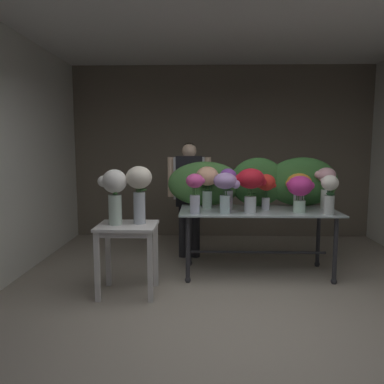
{
  "coord_description": "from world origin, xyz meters",
  "views": [
    {
      "loc": [
        -0.34,
        -3.01,
        1.58
      ],
      "look_at": [
        -0.45,
        1.25,
        1.05
      ],
      "focal_mm": 35.02,
      "sensor_mm": 36.0,
      "label": 1
    }
  ],
  "objects": [
    {
      "name": "vase_cream_lisianthus_tall",
      "position": [
        -1.0,
        0.89,
        1.15
      ],
      "size": [
        0.29,
        0.27,
        0.61
      ],
      "color": "silver",
      "rests_on": "side_table_white"
    },
    {
      "name": "ground_plane",
      "position": [
        0.0,
        1.76,
        0.0
      ],
      "size": [
        7.76,
        7.76,
        0.0
      ],
      "primitive_type": "plane",
      "color": "#9E9384"
    },
    {
      "name": "vase_white_roses_tall",
      "position": [
        -1.25,
        0.84,
        1.11
      ],
      "size": [
        0.3,
        0.26,
        0.58
      ],
      "color": "silver",
      "rests_on": "side_table_white"
    },
    {
      "name": "vase_violet_peonies",
      "position": [
        -0.02,
        1.52,
        1.1
      ],
      "size": [
        0.22,
        0.2,
        0.5
      ],
      "color": "silver",
      "rests_on": "display_table_glass"
    },
    {
      "name": "vase_blush_hydrangea",
      "position": [
        1.19,
        1.63,
        1.13
      ],
      "size": [
        0.27,
        0.23,
        0.51
      ],
      "color": "silver",
      "rests_on": "display_table_glass"
    },
    {
      "name": "vase_magenta_roses",
      "position": [
        0.81,
        1.34,
        1.08
      ],
      "size": [
        0.32,
        0.29,
        0.43
      ],
      "color": "silver",
      "rests_on": "display_table_glass"
    },
    {
      "name": "vase_lilac_freesia",
      "position": [
        -0.06,
        1.23,
        1.12
      ],
      "size": [
        0.3,
        0.27,
        0.47
      ],
      "color": "silver",
      "rests_on": "display_table_glass"
    },
    {
      "name": "vase_sunset_lilies",
      "position": [
        0.86,
        1.61,
        1.09
      ],
      "size": [
        0.32,
        0.3,
        0.44
      ],
      "color": "silver",
      "rests_on": "display_table_glass"
    },
    {
      "name": "wall_left",
      "position": [
        -2.6,
        1.76,
        1.46
      ],
      "size": [
        0.12,
        3.65,
        2.92
      ],
      "primitive_type": "cube",
      "color": "silver",
      "rests_on": "ground"
    },
    {
      "name": "foliage_backdrop",
      "position": [
        0.39,
        1.79,
        1.11
      ],
      "size": [
        2.17,
        0.31,
        0.63
      ],
      "color": "#477F3D",
      "rests_on": "display_table_glass"
    },
    {
      "name": "side_table_white",
      "position": [
        -1.12,
        0.84,
        0.64
      ],
      "size": [
        0.62,
        0.53,
        0.76
      ],
      "color": "white",
      "rests_on": "ground"
    },
    {
      "name": "vase_crimson_snapdragons",
      "position": [
        0.23,
        1.3,
        1.15
      ],
      "size": [
        0.37,
        0.32,
        0.51
      ],
      "color": "silver",
      "rests_on": "display_table_glass"
    },
    {
      "name": "vase_peach_carnations",
      "position": [
        -0.27,
        1.6,
        1.15
      ],
      "size": [
        0.3,
        0.28,
        0.52
      ],
      "color": "silver",
      "rests_on": "display_table_glass"
    },
    {
      "name": "ceiling_slab",
      "position": [
        0.0,
        1.76,
        2.98
      ],
      "size": [
        5.33,
        3.65,
        0.12
      ],
      "primitive_type": "cube",
      "color": "silver",
      "rests_on": "wall_back"
    },
    {
      "name": "vase_scarlet_tulips",
      "position": [
        0.44,
        1.49,
        1.1
      ],
      "size": [
        0.24,
        0.22,
        0.43
      ],
      "color": "silver",
      "rests_on": "display_table_glass"
    },
    {
      "name": "vase_fuchsia_ranunculus",
      "position": [
        -0.41,
        1.23,
        1.08
      ],
      "size": [
        0.22,
        0.21,
        0.46
      ],
      "color": "silver",
      "rests_on": "display_table_glass"
    },
    {
      "name": "wall_back",
      "position": [
        0.0,
        3.53,
        1.46
      ],
      "size": [
        5.21,
        0.12,
        2.92
      ],
      "primitive_type": "cube",
      "color": "#706656",
      "rests_on": "ground"
    },
    {
      "name": "florist",
      "position": [
        -0.51,
        2.19,
        1.0
      ],
      "size": [
        0.61,
        0.24,
        1.62
      ],
      "color": "#232328",
      "rests_on": "ground"
    },
    {
      "name": "vase_ivory_stock",
      "position": [
        1.1,
        1.2,
        1.06
      ],
      "size": [
        0.19,
        0.19,
        0.45
      ],
      "color": "silver",
      "rests_on": "display_table_glass"
    },
    {
      "name": "display_table_glass",
      "position": [
        0.34,
        1.49,
        0.68
      ],
      "size": [
        1.88,
        0.83,
        0.81
      ],
      "color": "silver",
      "rests_on": "ground"
    }
  ]
}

